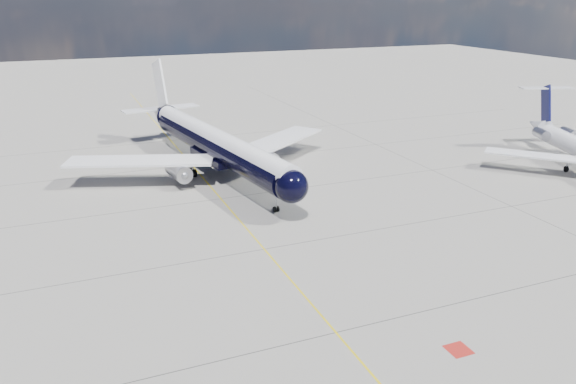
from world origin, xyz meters
The scene contains 4 objects.
ground centered at (0.00, 30.00, 0.00)m, with size 320.00×320.00×0.00m, color gray.
taxiway_centerline centered at (0.00, 25.00, 0.00)m, with size 0.16×160.00×0.01m, color #DABF0B.
red_marking centered at (6.80, -10.00, 0.00)m, with size 1.60×1.60×0.01m, color maroon.
main_airliner centered at (2.01, 35.25, 4.15)m, with size 37.60×46.15×13.36m.
Camera 1 is at (-16.26, -35.57, 22.91)m, focal length 35.00 mm.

